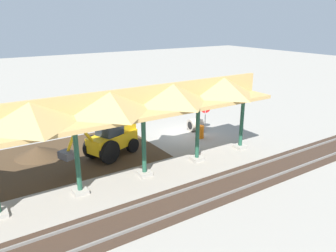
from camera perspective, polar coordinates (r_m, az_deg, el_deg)
name	(u,v)px	position (r m, az deg, el deg)	size (l,w,h in m)	color
ground_plane	(185,134)	(24.20, 3.04, -1.43)	(120.00, 120.00, 0.00)	gray
dirt_work_zone	(76,155)	(21.29, -15.75, -4.95)	(10.00, 7.00, 0.01)	#42301E
platform_canopy	(110,106)	(15.93, -10.10, 3.51)	(19.17, 3.20, 4.90)	#9E998E
rail_tracks	(265,172)	(19.12, 16.47, -7.67)	(60.00, 2.58, 0.15)	slate
stop_sign	(205,111)	(24.25, 6.53, 2.56)	(0.71, 0.34, 2.26)	gray
backhoe	(111,137)	(20.30, -9.97, -1.85)	(5.33, 3.00, 2.82)	#EAB214
dirt_mound	(38,156)	(21.98, -21.70, -4.87)	(5.57, 5.57, 1.29)	#42301E
concrete_pipe	(195,125)	(24.93, 4.77, 0.26)	(1.03, 0.99, 0.93)	#9E9384
traffic_barrel	(200,132)	(23.41, 5.59, -1.02)	(0.56, 0.56, 0.90)	orange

